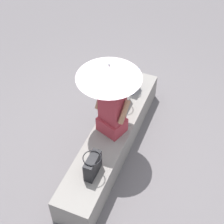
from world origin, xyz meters
TOP-DOWN VIEW (x-y plane):
  - ground_plane at (0.00, 0.00)m, footprint 14.00×14.00m
  - stone_bench at (0.00, 0.00)m, footprint 2.65×0.51m
  - person_seated at (0.00, 0.00)m, footprint 0.38×0.51m
  - parasol at (-0.05, -0.06)m, footprint 0.82×0.82m
  - handbag_black at (-0.90, -0.03)m, footprint 0.23×0.17m
  - tote_bag_canvas at (0.74, 0.05)m, footprint 0.31×0.23m
  - shoulder_bag_spare at (-0.52, -0.05)m, footprint 0.31×0.23m

SIDE VIEW (x-z plane):
  - ground_plane at x=0.00m, z-range 0.00..0.00m
  - stone_bench at x=0.00m, z-range 0.00..0.42m
  - tote_bag_canvas at x=0.74m, z-range 0.42..0.73m
  - shoulder_bag_spare at x=-0.52m, z-range 0.42..0.76m
  - handbag_black at x=-0.90m, z-range 0.42..0.78m
  - person_seated at x=0.00m, z-range 0.36..1.26m
  - parasol at x=-0.05m, z-range 0.85..1.94m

